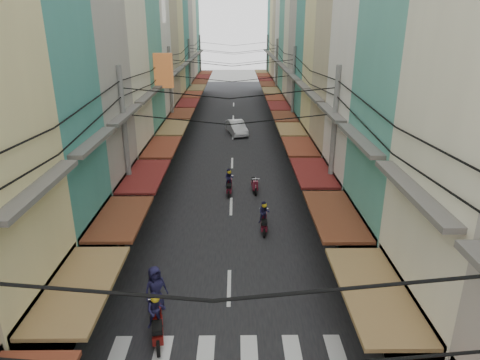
{
  "coord_description": "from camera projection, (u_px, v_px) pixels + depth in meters",
  "views": [
    {
      "loc": [
        0.3,
        -16.52,
        10.01
      ],
      "look_at": [
        0.5,
        4.37,
        2.24
      ],
      "focal_mm": 32.0,
      "sensor_mm": 36.0,
      "label": 1
    }
  ],
  "objects": [
    {
      "name": "ground",
      "position": [
        230.0,
        261.0,
        18.97
      ],
      "size": [
        160.0,
        160.0,
        0.0
      ],
      "primitive_type": "plane",
      "color": "slate",
      "rests_on": "ground"
    },
    {
      "name": "road",
      "position": [
        233.0,
        142.0,
        37.71
      ],
      "size": [
        10.0,
        80.0,
        0.02
      ],
      "primitive_type": "cube",
      "color": "black",
      "rests_on": "ground"
    },
    {
      "name": "sidewalk_left",
      "position": [
        159.0,
        142.0,
        37.65
      ],
      "size": [
        3.0,
        80.0,
        0.06
      ],
      "primitive_type": "cube",
      "color": "slate",
      "rests_on": "ground"
    },
    {
      "name": "sidewalk_right",
      "position": [
        306.0,
        142.0,
        37.76
      ],
      "size": [
        3.0,
        80.0,
        0.06
      ],
      "primitive_type": "cube",
      "color": "slate",
      "rests_on": "ground"
    },
    {
      "name": "building_row_left",
      "position": [
        123.0,
        25.0,
        31.01
      ],
      "size": [
        7.8,
        67.67,
        23.7
      ],
      "color": "silver",
      "rests_on": "ground"
    },
    {
      "name": "building_row_right",
      "position": [
        340.0,
        30.0,
        31.17
      ],
      "size": [
        7.8,
        68.98,
        22.59
      ],
      "color": "teal",
      "rests_on": "ground"
    },
    {
      "name": "utility_poles",
      "position": [
        232.0,
        72.0,
        30.74
      ],
      "size": [
        10.2,
        66.13,
        8.2
      ],
      "color": "gray",
      "rests_on": "ground"
    },
    {
      "name": "white_car",
      "position": [
        237.0,
        134.0,
        40.33
      ],
      "size": [
        4.82,
        2.78,
        1.6
      ],
      "primitive_type": "imported",
      "rotation": [
        0.0,
        0.0,
        0.23
      ],
      "color": "silver",
      "rests_on": "ground"
    },
    {
      "name": "bicycle",
      "position": [
        359.0,
        264.0,
        18.79
      ],
      "size": [
        1.55,
        0.99,
        1.0
      ],
      "primitive_type": "imported",
      "rotation": [
        0.0,
        0.0,
        1.23
      ],
      "color": "black",
      "rests_on": "ground"
    },
    {
      "name": "moving_scooters",
      "position": [
        225.0,
        230.0,
        20.66
      ],
      "size": [
        4.52,
        15.11,
        1.87
      ],
      "color": "black",
      "rests_on": "ground"
    },
    {
      "name": "parked_scooters",
      "position": [
        344.0,
        327.0,
        14.18
      ],
      "size": [
        12.81,
        14.7,
        0.99
      ],
      "color": "black",
      "rests_on": "ground"
    },
    {
      "name": "pedestrians",
      "position": [
        154.0,
        210.0,
        21.66
      ],
      "size": [
        12.32,
        18.72,
        2.25
      ],
      "color": "black",
      "rests_on": "ground"
    },
    {
      "name": "market_umbrella",
      "position": [
        386.0,
        230.0,
        17.37
      ],
      "size": [
        2.21,
        2.21,
        2.33
      ],
      "color": "#B2B2B7",
      "rests_on": "ground"
    },
    {
      "name": "traffic_sign",
      "position": [
        371.0,
        263.0,
        15.21
      ],
      "size": [
        0.1,
        0.59,
        2.69
      ],
      "color": "gray",
      "rests_on": "ground"
    }
  ]
}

